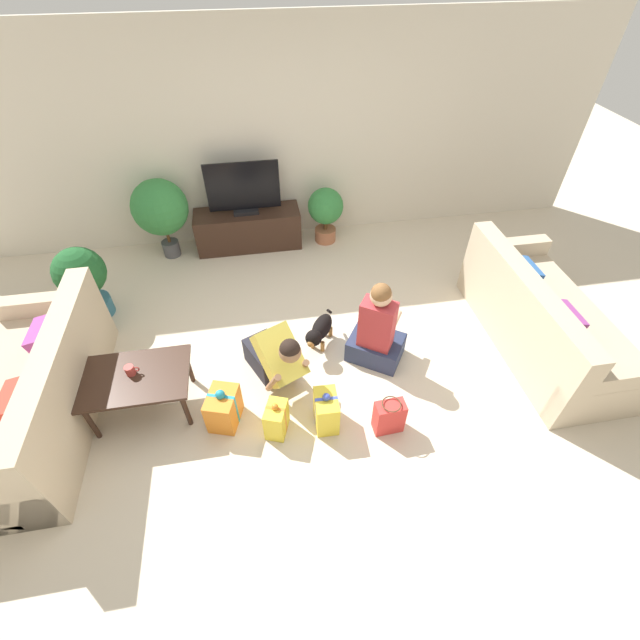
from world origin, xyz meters
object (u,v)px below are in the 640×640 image
gift_box_a (224,408)px  potted_plant_back_right (326,210)px  sofa_left (36,396)px  sofa_right (541,320)px  coffee_table (137,380)px  dog (320,330)px  potted_plant_back_left (160,209)px  gift_bag_a (389,417)px  gift_box_b (276,419)px  tv (244,191)px  potted_plant_corner_left (82,278)px  person_sitting (377,332)px  tv_console (249,229)px  person_kneeling (275,356)px  mug (130,370)px  gift_box_c (326,411)px

gift_box_a → potted_plant_back_right: bearing=62.9°
sofa_left → sofa_right: bearing=91.6°
coffee_table → dog: coffee_table is taller
potted_plant_back_left → gift_bag_a: size_ratio=2.87×
coffee_table → gift_box_a: 0.78m
gift_box_b → potted_plant_back_right: bearing=71.9°
dog → gift_box_a: gift_box_a is taller
potted_plant_back_left → gift_box_a: bearing=-76.1°
coffee_table → gift_bag_a: size_ratio=2.49×
potted_plant_back_right → dog: size_ratio=1.47×
tv → sofa_right: bearing=-39.4°
sofa_right → gift_box_b: bearing=102.5°
potted_plant_corner_left → person_sitting: (2.91, -1.17, -0.15)m
sofa_right → gift_box_a: sofa_right is taller
gift_box_a → dog: bearing=37.6°
tv_console → person_kneeling: size_ratio=1.64×
tv_console → person_kneeling: 2.40m
dog → person_kneeling: bearing=-110.0°
potted_plant_back_right → gift_box_b: (-0.95, -2.90, -0.30)m
tv → gift_box_a: tv is taller
sofa_left → tv: 3.17m
potted_plant_corner_left → mug: potted_plant_corner_left is taller
sofa_right → gift_bag_a: size_ratio=5.69×
coffee_table → gift_box_a: bearing=-20.1°
tv_console → gift_box_c: bearing=-80.1°
dog → mug: size_ratio=4.29×
gift_box_a → gift_box_b: size_ratio=1.11×
potted_plant_back_left → gift_box_b: bearing=-69.0°
gift_bag_a → tv: bearing=108.6°
sofa_left → potted_plant_back_left: (0.89, 2.42, 0.37)m
gift_box_a → gift_box_c: gift_box_a is taller
person_sitting → gift_box_b: person_sitting is taller
dog → gift_box_a: bearing=-110.7°
potted_plant_corner_left → person_sitting: size_ratio=0.87×
gift_box_c → mug: mug is taller
potted_plant_back_left → mug: size_ratio=8.62×
coffee_table → tv_console: tv_console is taller
gift_box_c → gift_bag_a: bearing=-15.6°
tv_console → sofa_left: bearing=-127.9°
gift_box_b → gift_box_c: 0.43m
tv → person_sitting: bearing=-63.3°
sofa_right → potted_plant_corner_left: (-4.62, 1.24, 0.20)m
dog → gift_bag_a: gift_bag_a is taller
person_sitting → mug: (-2.23, -0.21, 0.13)m
potted_plant_corner_left → gift_box_b: bearing=-45.0°
person_kneeling → gift_box_c: (0.38, -0.56, -0.16)m
potted_plant_corner_left → gift_box_c: bearing=-39.0°
sofa_right → person_sitting: bearing=87.7°
tv_console → person_sitting: person_sitting is taller
potted_plant_corner_left → gift_box_a: bearing=-49.8°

